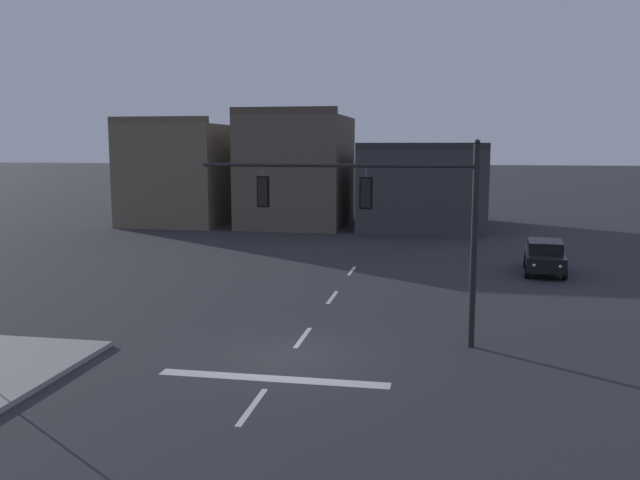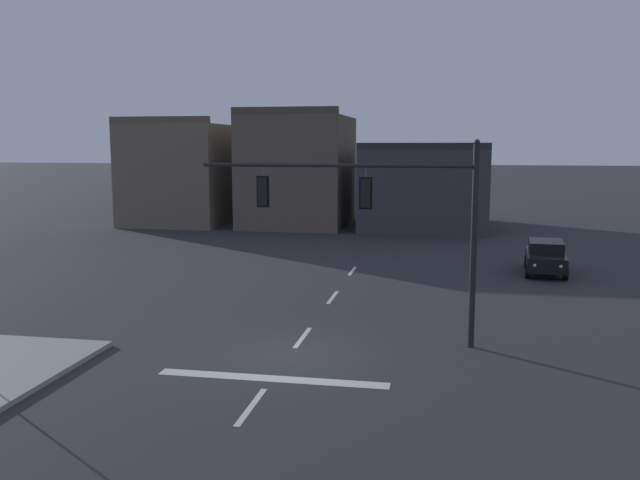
{
  "view_description": "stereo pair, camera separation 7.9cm",
  "coord_description": "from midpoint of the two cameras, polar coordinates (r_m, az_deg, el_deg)",
  "views": [
    {
      "loc": [
        4.42,
        -19.03,
        6.3
      ],
      "look_at": [
        0.19,
        4.08,
        2.97
      ],
      "focal_mm": 37.75,
      "sensor_mm": 36.0,
      "label": 1
    },
    {
      "loc": [
        4.5,
        -19.01,
        6.3
      ],
      "look_at": [
        0.19,
        4.08,
        2.97
      ],
      "focal_mm": 37.75,
      "sensor_mm": 36.0,
      "label": 2
    }
  ],
  "objects": [
    {
      "name": "building_row",
      "position": [
        53.59,
        -1.86,
        5.33
      ],
      "size": [
        27.76,
        11.5,
        8.98
      ],
      "color": "#665B4C",
      "rests_on": "ground"
    },
    {
      "name": "lane_centreline",
      "position": [
        22.39,
        -1.56,
        -8.26
      ],
      "size": [
        0.16,
        26.4,
        0.01
      ],
      "color": "silver",
      "rests_on": "ground"
    },
    {
      "name": "car_lot_nearside",
      "position": [
        34.99,
        18.46,
        -1.29
      ],
      "size": [
        2.24,
        4.58,
        1.61
      ],
      "color": "black",
      "rests_on": "ground"
    },
    {
      "name": "stop_bar_paint",
      "position": [
        18.68,
        -4.15,
        -11.63
      ],
      "size": [
        6.4,
        0.5,
        0.01
      ],
      "primitive_type": "cube",
      "color": "silver",
      "rests_on": "ground"
    },
    {
      "name": "signal_mast_near_side",
      "position": [
        21.21,
        5.63,
        2.61
      ],
      "size": [
        8.85,
        0.49,
        6.47
      ],
      "color": "black",
      "rests_on": "ground"
    },
    {
      "name": "ground_plane",
      "position": [
        20.52,
        -2.73,
        -9.81
      ],
      "size": [
        400.0,
        400.0,
        0.0
      ],
      "primitive_type": "plane",
      "color": "#2B2B30"
    }
  ]
}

